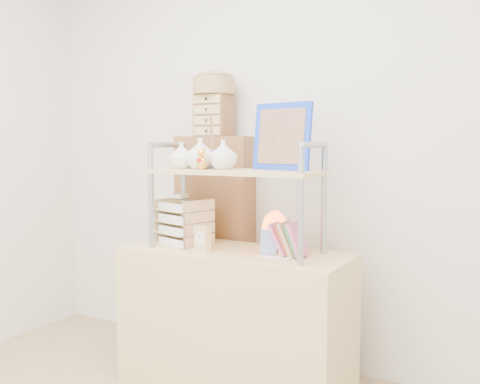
# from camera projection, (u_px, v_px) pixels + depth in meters

# --- Properties ---
(room_shell) EXTENTS (3.42, 3.41, 2.61)m
(room_shell) POSITION_uv_depth(u_px,v_px,m) (128.00, 40.00, 2.00)
(room_shell) COLOR silver
(room_shell) RESTS_ON ground
(desk) EXTENTS (1.20, 0.50, 0.75)m
(desk) POSITION_uv_depth(u_px,v_px,m) (235.00, 320.00, 2.82)
(desk) COLOR tan
(desk) RESTS_ON ground
(cabinet) EXTENTS (0.48, 0.30, 1.35)m
(cabinet) POSITION_uv_depth(u_px,v_px,m) (216.00, 247.00, 3.28)
(cabinet) COLOR brown
(cabinet) RESTS_ON ground
(hutch) EXTENTS (0.90, 0.34, 0.76)m
(hutch) POSITION_uv_depth(u_px,v_px,m) (229.00, 167.00, 2.78)
(hutch) COLOR gray
(hutch) RESTS_ON desk
(letter_tray) EXTENTS (0.28, 0.28, 0.28)m
(letter_tray) POSITION_uv_depth(u_px,v_px,m) (180.00, 224.00, 2.94)
(letter_tray) COLOR tan
(letter_tray) RESTS_ON desk
(salt_lamp) EXTENTS (0.14, 0.13, 0.21)m
(salt_lamp) POSITION_uv_depth(u_px,v_px,m) (275.00, 231.00, 2.75)
(salt_lamp) COLOR brown
(salt_lamp) RESTS_ON desk
(desk_clock) EXTENTS (0.10, 0.06, 0.13)m
(desk_clock) POSITION_uv_depth(u_px,v_px,m) (202.00, 238.00, 2.78)
(desk_clock) COLOR tan
(desk_clock) RESTS_ON desk
(postcard_stand) EXTENTS (0.19, 0.08, 0.13)m
(postcard_stand) POSITION_uv_depth(u_px,v_px,m) (277.00, 249.00, 2.62)
(postcard_stand) COLOR white
(postcard_stand) RESTS_ON desk
(drawer_chest) EXTENTS (0.20, 0.16, 0.25)m
(drawer_chest) POSITION_uv_depth(u_px,v_px,m) (214.00, 115.00, 3.19)
(drawer_chest) COLOR brown
(drawer_chest) RESTS_ON cabinet
(woven_basket) EXTENTS (0.25, 0.25, 0.10)m
(woven_basket) POSITION_uv_depth(u_px,v_px,m) (214.00, 86.00, 3.18)
(woven_basket) COLOR olive
(woven_basket) RESTS_ON drawer_chest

